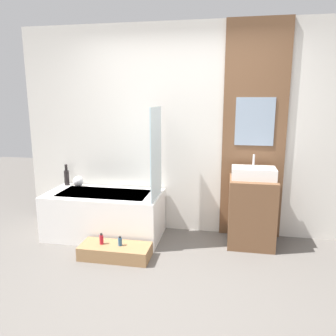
% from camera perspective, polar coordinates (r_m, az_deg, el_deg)
% --- Properties ---
extents(ground_plane, '(12.00, 12.00, 0.00)m').
position_cam_1_polar(ground_plane, '(3.08, -1.87, -21.61)').
color(ground_plane, '#605B56').
extents(wall_tiled_back, '(4.20, 0.06, 2.60)m').
position_cam_1_polar(wall_tiled_back, '(4.14, 2.69, 6.42)').
color(wall_tiled_back, silver).
rests_on(wall_tiled_back, ground_plane).
extents(wall_wood_accent, '(0.74, 0.04, 2.60)m').
position_cam_1_polar(wall_wood_accent, '(4.06, 14.75, 6.02)').
color(wall_wood_accent, brown).
rests_on(wall_wood_accent, ground_plane).
extents(bathtub, '(1.42, 0.70, 0.56)m').
position_cam_1_polar(bathtub, '(4.22, -10.96, -7.91)').
color(bathtub, white).
rests_on(bathtub, ground_plane).
extents(glass_shower_screen, '(0.01, 0.54, 1.05)m').
position_cam_1_polar(glass_shower_screen, '(3.76, -2.09, 2.57)').
color(glass_shower_screen, silver).
rests_on(glass_shower_screen, bathtub).
extents(wooden_step_bench, '(0.77, 0.32, 0.15)m').
position_cam_1_polar(wooden_step_bench, '(3.72, -9.16, -14.14)').
color(wooden_step_bench, '#997047').
rests_on(wooden_step_bench, ground_plane).
extents(vanity_cabinet, '(0.53, 0.50, 0.80)m').
position_cam_1_polar(vanity_cabinet, '(4.00, 14.32, -7.40)').
color(vanity_cabinet, brown).
rests_on(vanity_cabinet, ground_plane).
extents(sink, '(0.49, 0.31, 0.27)m').
position_cam_1_polar(sink, '(3.87, 14.68, -0.85)').
color(sink, white).
rests_on(sink, vanity_cabinet).
extents(vase_tall_dark, '(0.07, 0.07, 0.28)m').
position_cam_1_polar(vase_tall_dark, '(4.60, -17.24, -1.46)').
color(vase_tall_dark, black).
rests_on(vase_tall_dark, bathtub).
extents(vase_round_light, '(0.14, 0.14, 0.14)m').
position_cam_1_polar(vase_round_light, '(4.49, -15.36, -2.25)').
color(vase_round_light, white).
rests_on(vase_round_light, bathtub).
extents(bottle_soap_primary, '(0.04, 0.04, 0.12)m').
position_cam_1_polar(bottle_soap_primary, '(3.72, -11.51, -12.06)').
color(bottle_soap_primary, '#B21928').
rests_on(bottle_soap_primary, wooden_step_bench).
extents(bottle_soap_secondary, '(0.04, 0.04, 0.10)m').
position_cam_1_polar(bottle_soap_secondary, '(3.65, -8.36, -12.55)').
color(bottle_soap_secondary, '#2D567A').
rests_on(bottle_soap_secondary, wooden_step_bench).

